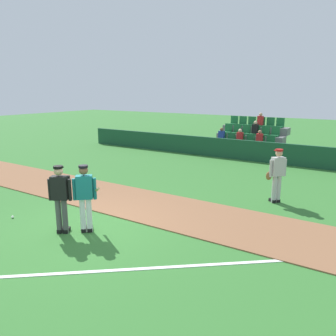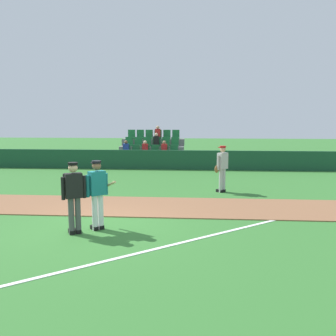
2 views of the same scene
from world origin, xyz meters
TOP-DOWN VIEW (x-y plane):
  - ground_plane at (0.00, 0.00)m, footprint 80.00×80.00m
  - infield_dirt_path at (0.00, 2.25)m, footprint 28.00×2.60m
  - foul_line_chalk at (3.00, -0.50)m, footprint 9.35×7.68m
  - dugout_fence at (0.00, 10.70)m, footprint 20.00×0.16m
  - stadium_bleachers at (-0.00, 12.57)m, footprint 3.90×2.95m
  - batter_teal_jersey at (0.19, -0.20)m, footprint 0.71×0.69m
  - umpire_home_plate at (-0.29, -0.57)m, footprint 0.54×0.45m
  - runner_grey_jersey at (3.62, 4.75)m, footprint 0.55×0.51m
  - baseball at (-2.29, -0.70)m, footprint 0.07×0.07m

SIDE VIEW (x-z plane):
  - ground_plane at x=0.00m, z-range 0.00..0.00m
  - foul_line_chalk at x=3.00m, z-range 0.00..0.01m
  - infield_dirt_path at x=0.00m, z-range 0.00..0.03m
  - baseball at x=-2.29m, z-range 0.00..0.07m
  - dugout_fence at x=0.00m, z-range 0.00..1.05m
  - stadium_bleachers at x=0.00m, z-range -0.53..1.77m
  - runner_grey_jersey at x=3.62m, z-range 0.08..1.84m
  - batter_teal_jersey at x=0.19m, z-range 0.09..1.85m
  - umpire_home_plate at x=-0.29m, z-range 0.12..1.88m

